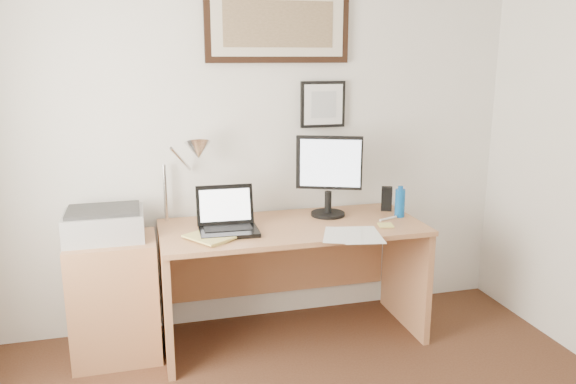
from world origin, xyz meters
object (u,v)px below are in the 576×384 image
object	(u,v)px
lcd_monitor	(329,172)
side_cabinet	(115,299)
desk	(289,257)
printer	(104,224)
book	(196,242)
water_bottle	(400,203)
laptop	(227,222)

from	to	relation	value
lcd_monitor	side_cabinet	bearing A→B (deg)	-176.26
desk	printer	bearing A→B (deg)	180.00
book	desk	distance (m)	0.71
water_bottle	book	size ratio (longest dim) A/B	0.70
side_cabinet	book	distance (m)	0.66
side_cabinet	printer	size ratio (longest dim) A/B	1.66
desk	laptop	bearing A→B (deg)	-165.21
desk	printer	distance (m)	1.14
desk	side_cabinet	bearing A→B (deg)	-178.11
book	lcd_monitor	xyz separation A→B (m)	(0.89, 0.33, 0.28)
side_cabinet	lcd_monitor	size ratio (longest dim) A/B	1.40
desk	laptop	size ratio (longest dim) A/B	4.59
water_bottle	desk	bearing A→B (deg)	173.31
lcd_monitor	printer	world-z (taller)	lcd_monitor
book	laptop	bearing A→B (deg)	40.40
water_bottle	desk	distance (m)	0.79
book	lcd_monitor	size ratio (longest dim) A/B	0.50
book	laptop	xyz separation A→B (m)	(0.21, 0.17, 0.05)
water_bottle	lcd_monitor	world-z (taller)	lcd_monitor
laptop	water_bottle	bearing A→B (deg)	1.15
water_bottle	printer	xyz separation A→B (m)	(-1.82, 0.08, -0.02)
side_cabinet	printer	world-z (taller)	printer
water_bottle	printer	bearing A→B (deg)	177.35
lcd_monitor	printer	size ratio (longest dim) A/B	1.18
lcd_monitor	water_bottle	bearing A→B (deg)	-17.41
lcd_monitor	printer	bearing A→B (deg)	-177.81
desk	laptop	xyz separation A→B (m)	(-0.40, -0.11, 0.29)
printer	laptop	bearing A→B (deg)	-8.69
side_cabinet	laptop	distance (m)	0.80
side_cabinet	laptop	bearing A→B (deg)	-6.09
lcd_monitor	laptop	bearing A→B (deg)	-166.86
water_bottle	printer	distance (m)	1.82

